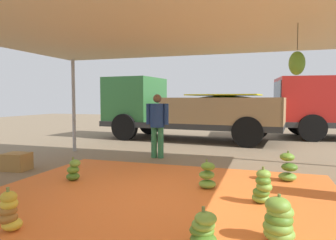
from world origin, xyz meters
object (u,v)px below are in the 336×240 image
at_px(banana_bunch_0, 279,221).
at_px(banana_bunch_1, 74,171).
at_px(banana_bunch_6, 262,188).
at_px(worker_0, 157,121).
at_px(banana_bunch_4, 203,229).
at_px(banana_bunch_7, 9,212).
at_px(banana_bunch_5, 207,176).
at_px(crate_0, 17,162).
at_px(cargo_truck_main, 183,109).
at_px(banana_bunch_2, 288,168).

distance_m(banana_bunch_0, banana_bunch_1, 3.92).
height_order(banana_bunch_6, worker_0, worker_0).
bearing_deg(worker_0, banana_bunch_6, -47.33).
distance_m(banana_bunch_4, banana_bunch_7, 2.27).
xyz_separation_m(banana_bunch_5, worker_0, (-1.77, 2.38, 0.76)).
xyz_separation_m(banana_bunch_7, crate_0, (-2.32, 2.54, -0.04)).
xyz_separation_m(banana_bunch_4, cargo_truck_main, (-2.43, 8.31, 1.01)).
bearing_deg(banana_bunch_6, crate_0, 172.82).
bearing_deg(worker_0, banana_bunch_7, -91.51).
distance_m(banana_bunch_4, cargo_truck_main, 8.72).
height_order(banana_bunch_0, worker_0, worker_0).
xyz_separation_m(banana_bunch_6, cargo_truck_main, (-3.01, 6.75, 0.94)).
bearing_deg(banana_bunch_7, banana_bunch_1, 105.99).
distance_m(banana_bunch_1, banana_bunch_4, 3.39).
xyz_separation_m(banana_bunch_5, banana_bunch_6, (0.92, -0.53, 0.03)).
height_order(banana_bunch_0, banana_bunch_7, banana_bunch_7).
distance_m(banana_bunch_2, banana_bunch_5, 1.65).
relative_size(banana_bunch_2, banana_bunch_6, 1.04).
bearing_deg(worker_0, cargo_truck_main, 94.72).
relative_size(banana_bunch_7, crate_0, 1.01).
bearing_deg(banana_bunch_2, banana_bunch_4, -108.71).
xyz_separation_m(banana_bunch_7, worker_0, (0.13, 4.81, 0.75)).
bearing_deg(crate_0, banana_bunch_0, -19.37).
relative_size(banana_bunch_0, cargo_truck_main, 0.08).
distance_m(banana_bunch_2, banana_bunch_7, 4.68).
height_order(banana_bunch_5, cargo_truck_main, cargo_truck_main).
bearing_deg(banana_bunch_2, banana_bunch_7, -134.22).
distance_m(banana_bunch_4, banana_bunch_6, 1.66).
bearing_deg(worker_0, banana_bunch_1, -105.75).
relative_size(banana_bunch_1, crate_0, 0.87).
bearing_deg(worker_0, banana_bunch_4, -64.71).
height_order(banana_bunch_5, crate_0, banana_bunch_5).
bearing_deg(banana_bunch_4, worker_0, 115.29).
distance_m(banana_bunch_2, cargo_truck_main, 6.39).
relative_size(banana_bunch_5, crate_0, 0.98).
xyz_separation_m(banana_bunch_6, crate_0, (-5.14, 0.65, -0.06)).
bearing_deg(banana_bunch_2, crate_0, -171.75).
distance_m(banana_bunch_0, banana_bunch_5, 2.08).
xyz_separation_m(banana_bunch_0, cargo_truck_main, (-3.19, 7.98, 0.95)).
xyz_separation_m(banana_bunch_0, banana_bunch_1, (-3.62, 1.49, -0.04)).
distance_m(banana_bunch_5, banana_bunch_6, 1.06).
xyz_separation_m(worker_0, crate_0, (-2.45, -2.27, -0.79)).
relative_size(banana_bunch_0, worker_0, 0.31).
distance_m(banana_bunch_7, crate_0, 3.44).
distance_m(banana_bunch_1, banana_bunch_2, 4.06).
bearing_deg(banana_bunch_2, banana_bunch_1, -162.97).
height_order(banana_bunch_7, worker_0, worker_0).
distance_m(worker_0, crate_0, 3.43).
xyz_separation_m(banana_bunch_0, crate_0, (-5.33, 1.87, -0.05)).
distance_m(banana_bunch_7, cargo_truck_main, 8.70).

